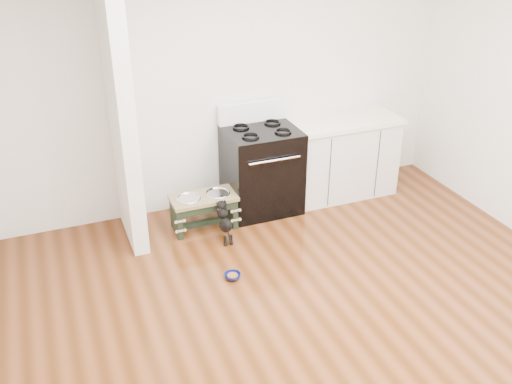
% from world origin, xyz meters
% --- Properties ---
extents(ground, '(5.00, 5.00, 0.00)m').
position_xyz_m(ground, '(0.00, 0.00, 0.00)').
color(ground, '#48240C').
rests_on(ground, ground).
extents(room_shell, '(5.00, 5.00, 5.00)m').
position_xyz_m(room_shell, '(0.00, 0.00, 1.62)').
color(room_shell, silver).
rests_on(room_shell, ground).
extents(partition_wall, '(0.15, 0.80, 2.70)m').
position_xyz_m(partition_wall, '(-1.18, 2.10, 1.35)').
color(partition_wall, silver).
rests_on(partition_wall, ground).
extents(oven_range, '(0.76, 0.69, 1.14)m').
position_xyz_m(oven_range, '(0.25, 2.16, 0.48)').
color(oven_range, black).
rests_on(oven_range, ground).
extents(cabinet_run, '(1.24, 0.64, 0.91)m').
position_xyz_m(cabinet_run, '(1.23, 2.18, 0.45)').
color(cabinet_run, silver).
rests_on(cabinet_run, ground).
extents(dog_feeder, '(0.67, 0.36, 0.38)m').
position_xyz_m(dog_feeder, '(-0.46, 1.97, 0.26)').
color(dog_feeder, black).
rests_on(dog_feeder, ground).
extents(puppy, '(0.12, 0.34, 0.41)m').
position_xyz_m(puppy, '(-0.35, 1.67, 0.22)').
color(puppy, black).
rests_on(puppy, ground).
extents(floor_bowl, '(0.16, 0.16, 0.05)m').
position_xyz_m(floor_bowl, '(-0.49, 1.02, 0.02)').
color(floor_bowl, '#0C1558').
rests_on(floor_bowl, ground).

